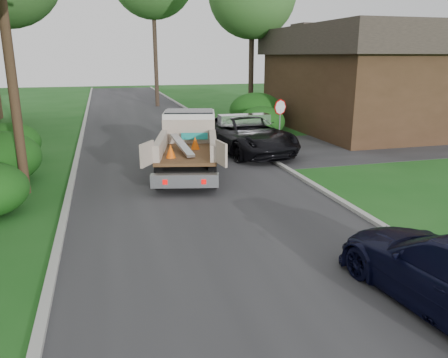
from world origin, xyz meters
TOP-DOWN VIEW (x-y plane):
  - ground at (0.00, 0.00)m, footprint 120.00×120.00m
  - road at (0.00, 10.00)m, footprint 8.00×90.00m
  - side_street at (12.00, 9.00)m, footprint 16.00×7.00m
  - curb_left at (-4.10, 10.00)m, footprint 0.20×90.00m
  - curb_right at (4.10, 10.00)m, footprint 0.20×90.00m
  - stop_sign at (5.20, 9.00)m, footprint 0.71×0.32m
  - utility_pole at (-5.48, 4.98)m, footprint 2.42×1.25m
  - house_right at (13.00, 14.00)m, footprint 9.72×12.96m
  - hedge_left_c at (-6.80, 10.00)m, footprint 2.60×2.60m
  - hedge_right_a at (5.80, 13.00)m, footprint 2.60×2.60m
  - hedge_right_b at (6.50, 16.00)m, footprint 3.38×3.38m
  - flatbed_truck at (0.39, 6.81)m, footprint 3.69×6.23m
  - black_pickup at (3.60, 9.10)m, footprint 3.77×6.53m

SIDE VIEW (x-z plane):
  - ground at x=0.00m, z-range 0.00..0.00m
  - road at x=0.00m, z-range -0.01..0.01m
  - side_street at x=12.00m, z-range 0.00..0.02m
  - curb_left at x=-4.10m, z-range 0.00..0.12m
  - curb_right at x=4.10m, z-range 0.00..0.12m
  - hedge_left_c at x=-6.80m, z-range 0.00..1.70m
  - hedge_right_a at x=5.80m, z-range 0.00..1.70m
  - black_pickup at x=3.60m, z-range 0.00..1.71m
  - hedge_right_b at x=6.50m, z-range 0.00..2.21m
  - flatbed_truck at x=0.39m, z-range 0.10..2.31m
  - stop_sign at x=5.20m, z-range 0.54..3.02m
  - house_right at x=13.00m, z-range 0.06..6.26m
  - utility_pole at x=-5.48m, z-range 0.17..10.17m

